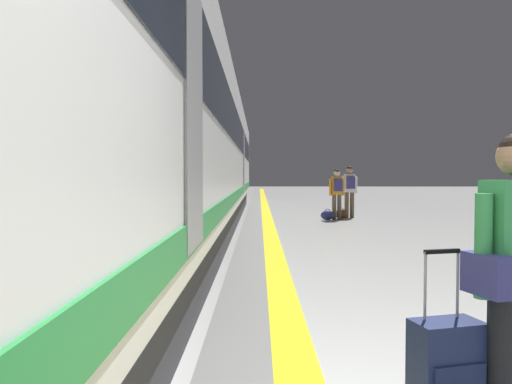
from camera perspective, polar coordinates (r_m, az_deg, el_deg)
name	(u,v)px	position (r m, az deg, el deg)	size (l,w,h in m)	color
safety_line_strip	(271,236)	(11.61, 1.74, -5.19)	(0.36, 80.00, 0.01)	yellow
tactile_edge_band	(254,236)	(11.60, -0.21, -5.20)	(0.75, 80.00, 0.01)	slate
high_speed_train	(154,119)	(9.43, -11.74, 8.34)	(2.94, 35.57, 4.97)	#38383D
rolling_suitcase_foreground	(447,374)	(3.08, 21.34, -19.09)	(0.42, 0.32, 1.04)	#19234C
passenger_near	(350,187)	(16.89, 10.84, 0.55)	(0.55, 0.36, 1.75)	brown
duffel_bag_near	(341,214)	(16.67, 9.87, -2.51)	(0.44, 0.26, 0.36)	brown
passenger_mid	(337,190)	(16.15, 9.41, 0.26)	(0.51, 0.35, 1.64)	brown
duffel_bag_mid	(327,215)	(16.04, 8.32, -2.68)	(0.44, 0.26, 0.36)	navy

